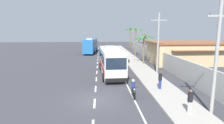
{
  "coord_description": "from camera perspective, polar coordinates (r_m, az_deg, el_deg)",
  "views": [
    {
      "loc": [
        0.52,
        -15.4,
        6.0
      ],
      "look_at": [
        2.1,
        9.51,
        1.7
      ],
      "focal_mm": 29.93,
      "sensor_mm": 36.0,
      "label": 1
    }
  ],
  "objects": [
    {
      "name": "ground_plane",
      "position": [
        16.53,
        -5.29,
        -11.54
      ],
      "size": [
        160.0,
        160.0,
        0.0
      ],
      "primitive_type": "plane",
      "color": "#3A3A3F"
    },
    {
      "name": "sidewalk_kerb",
      "position": [
        26.83,
        10.01,
        -3.15
      ],
      "size": [
        3.2,
        90.0,
        0.14
      ],
      "primitive_type": "cube",
      "color": "#A8A399",
      "rests_on": "ground"
    },
    {
      "name": "lane_markings",
      "position": [
        30.93,
        -0.6,
        -1.41
      ],
      "size": [
        3.59,
        71.46,
        0.01
      ],
      "color": "white",
      "rests_on": "ground"
    },
    {
      "name": "boundary_wall",
      "position": [
        31.44,
        15.11,
        0.75
      ],
      "size": [
        0.24,
        60.0,
        2.5
      ],
      "primitive_type": "cube",
      "color": "#B2B2AD",
      "rests_on": "ground"
    },
    {
      "name": "coach_bus_foreground",
      "position": [
        25.31,
        -0.34,
        0.56
      ],
      "size": [
        3.33,
        10.74,
        3.75
      ],
      "color": "white",
      "rests_on": "ground"
    },
    {
      "name": "coach_bus_far_lane",
      "position": [
        49.29,
        -6.58,
        5.09
      ],
      "size": [
        3.57,
        11.2,
        3.91
      ],
      "color": "#2366A8",
      "rests_on": "ground"
    },
    {
      "name": "motorcycle_beside_bus",
      "position": [
        33.63,
        2.81,
        0.6
      ],
      "size": [
        0.56,
        1.96,
        1.57
      ],
      "color": "black",
      "rests_on": "ground"
    },
    {
      "name": "motorcycle_trailing",
      "position": [
        17.15,
        6.51,
        -8.45
      ],
      "size": [
        0.56,
        1.96,
        1.6
      ],
      "color": "black",
      "rests_on": "ground"
    },
    {
      "name": "pedestrian_near_kerb",
      "position": [
        14.57,
        22.74,
        -10.87
      ],
      "size": [
        0.36,
        0.36,
        1.74
      ],
      "rotation": [
        0.0,
        0.0,
        3.69
      ],
      "color": "beige",
      "rests_on": "sidewalk_kerb"
    },
    {
      "name": "pedestrian_midwalk",
      "position": [
        19.37,
        14.49,
        -5.29
      ],
      "size": [
        0.36,
        0.36,
        1.77
      ],
      "rotation": [
        0.0,
        0.0,
        0.22
      ],
      "color": "navy",
      "rests_on": "sidewalk_kerb"
    },
    {
      "name": "utility_pole_nearest",
      "position": [
        14.65,
        29.34,
        2.14
      ],
      "size": [
        1.83,
        0.24,
        8.44
      ],
      "color": "#9E9E99",
      "rests_on": "ground"
    },
    {
      "name": "utility_pole_mid",
      "position": [
        26.79,
        13.91,
        5.98
      ],
      "size": [
        2.19,
        0.24,
        8.3
      ],
      "color": "#9E9E99",
      "rests_on": "ground"
    },
    {
      "name": "palm_nearest",
      "position": [
        41.81,
        7.23,
        7.79
      ],
      "size": [
        3.24,
        3.26,
        6.58
      ],
      "color": "brown",
      "rests_on": "ground"
    },
    {
      "name": "palm_second",
      "position": [
        55.45,
        5.6,
        8.72
      ],
      "size": [
        3.67,
        3.72,
        6.74
      ],
      "color": "brown",
      "rests_on": "ground"
    },
    {
      "name": "palm_third",
      "position": [
        33.18,
        9.7,
        6.13
      ],
      "size": [
        4.03,
        3.99,
        5.36
      ],
      "color": "brown",
      "rests_on": "ground"
    },
    {
      "name": "roadside_building",
      "position": [
        36.77,
        21.68,
        2.79
      ],
      "size": [
        13.34,
        9.19,
        3.91
      ],
      "color": "tan",
      "rests_on": "ground"
    }
  ]
}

